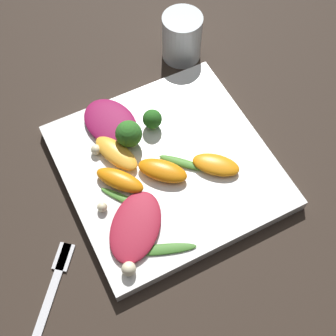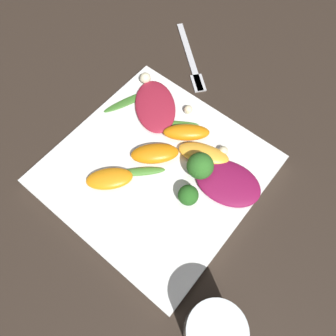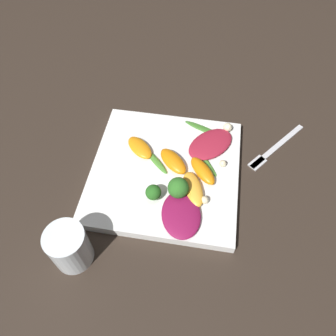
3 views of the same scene
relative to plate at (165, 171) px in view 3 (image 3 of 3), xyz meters
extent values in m
plane|color=#2D231C|center=(0.00, 0.00, -0.01)|extent=(2.40, 2.40, 0.00)
cube|color=white|center=(0.00, 0.00, 0.00)|extent=(0.29, 0.29, 0.02)
cylinder|color=white|center=(0.19, -0.12, 0.03)|extent=(0.07, 0.07, 0.08)
cube|color=silver|center=(-0.11, 0.23, -0.01)|extent=(0.14, 0.12, 0.01)
cube|color=silver|center=(-0.06, 0.18, -0.01)|extent=(0.04, 0.04, 0.01)
ellipsoid|color=maroon|center=(-0.07, 0.08, 0.02)|extent=(0.12, 0.12, 0.01)
ellipsoid|color=maroon|center=(0.10, 0.05, 0.02)|extent=(0.11, 0.09, 0.01)
ellipsoid|color=orange|center=(-0.01, 0.01, 0.02)|extent=(0.07, 0.07, 0.02)
ellipsoid|color=orange|center=(0.00, 0.07, 0.02)|extent=(0.07, 0.07, 0.02)
ellipsoid|color=#FCAD33|center=(0.04, 0.06, 0.02)|extent=(0.08, 0.06, 0.02)
ellipsoid|color=orange|center=(-0.04, -0.06, 0.02)|extent=(0.07, 0.07, 0.02)
cylinder|color=#7A9E51|center=(0.05, 0.03, 0.02)|extent=(0.01, 0.01, 0.01)
sphere|color=#2D6B23|center=(0.05, 0.03, 0.03)|extent=(0.04, 0.04, 0.04)
cylinder|color=#7A9E51|center=(0.07, -0.01, 0.02)|extent=(0.01, 0.01, 0.01)
sphere|color=#26601E|center=(0.07, -0.01, 0.03)|extent=(0.03, 0.03, 0.03)
ellipsoid|color=#3D7528|center=(-0.11, 0.07, 0.01)|extent=(0.05, 0.09, 0.00)
ellipsoid|color=#47842D|center=(-0.01, -0.02, 0.01)|extent=(0.06, 0.06, 0.01)
ellipsoid|color=#47842D|center=(-0.03, 0.08, 0.01)|extent=(0.07, 0.05, 0.00)
sphere|color=beige|center=(-0.12, 0.11, 0.02)|extent=(0.02, 0.02, 0.02)
sphere|color=beige|center=(-0.03, 0.11, 0.02)|extent=(0.01, 0.01, 0.01)
sphere|color=beige|center=(0.06, 0.08, 0.02)|extent=(0.02, 0.02, 0.02)
camera|label=1|loc=(-0.30, 0.15, 0.59)|focal=50.00mm
camera|label=2|loc=(0.15, -0.16, 0.45)|focal=35.00mm
camera|label=3|loc=(0.36, 0.06, 0.54)|focal=35.00mm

